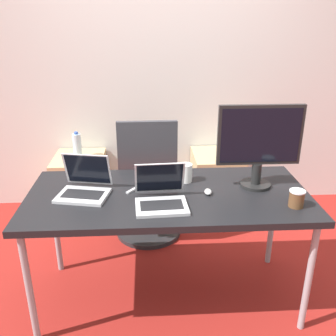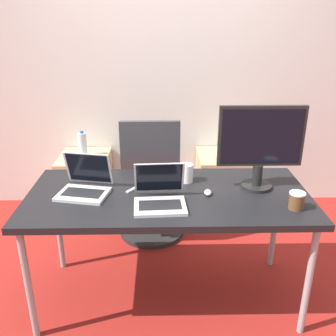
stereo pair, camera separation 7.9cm
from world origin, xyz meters
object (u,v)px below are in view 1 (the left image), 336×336
object	(u,v)px
cabinet_left	(81,186)
cabinet_right	(216,183)
office_chair	(148,194)
laptop_left	(84,186)
coffee_cup_brown	(297,198)
water_bottle	(77,145)
mouse	(208,192)
monitor	(259,143)
coffee_cup_white	(186,173)
laptop_right	(161,196)

from	to	relation	value
cabinet_left	cabinet_right	bearing A→B (deg)	0.00
office_chair	cabinet_left	bearing A→B (deg)	144.98
laptop_left	coffee_cup_brown	bearing A→B (deg)	-10.86
water_bottle	coffee_cup_brown	size ratio (longest dim) A/B	2.39
laptop_left	mouse	xyz separation A→B (m)	(0.74, -0.05, -0.03)
cabinet_right	monitor	xyz separation A→B (m)	(0.03, -1.11, 0.77)
water_bottle	coffee_cup_white	size ratio (longest dim) A/B	1.99
office_chair	laptop_right	size ratio (longest dim) A/B	3.49
monitor	mouse	distance (m)	0.43
water_bottle	office_chair	bearing A→B (deg)	-35.16
laptop_right	laptop_left	bearing A→B (deg)	160.62
cabinet_left	coffee_cup_brown	size ratio (longest dim) A/B	5.86
cabinet_left	monitor	bearing A→B (deg)	-40.34
cabinet_right	laptop_left	size ratio (longest dim) A/B	1.76
monitor	coffee_cup_brown	distance (m)	0.40
cabinet_left	cabinet_right	world-z (taller)	same
office_chair	mouse	bearing A→B (deg)	-64.80
laptop_left	laptop_right	size ratio (longest dim) A/B	1.07
cabinet_right	coffee_cup_brown	size ratio (longest dim) A/B	5.86
office_chair	cabinet_right	size ratio (longest dim) A/B	1.85
mouse	coffee_cup_white	xyz separation A→B (m)	(-0.12, 0.20, 0.04)
cabinet_right	coffee_cup_brown	world-z (taller)	coffee_cup_brown
office_chair	laptop_right	bearing A→B (deg)	-85.20
cabinet_right	monitor	world-z (taller)	monitor
mouse	coffee_cup_white	distance (m)	0.23
coffee_cup_white	coffee_cup_brown	bearing A→B (deg)	-32.96
cabinet_left	coffee_cup_white	size ratio (longest dim) A/B	4.87
laptop_right	mouse	distance (m)	0.31
cabinet_right	coffee_cup_white	bearing A→B (deg)	-111.80
office_chair	coffee_cup_brown	world-z (taller)	office_chair
laptop_right	monitor	size ratio (longest dim) A/B	0.59
cabinet_right	water_bottle	distance (m)	1.34
water_bottle	coffee_cup_brown	xyz separation A→B (m)	(1.46, -1.40, 0.13)
cabinet_left	cabinet_right	size ratio (longest dim) A/B	1.00
water_bottle	laptop_left	distance (m)	1.20
monitor	coffee_cup_brown	world-z (taller)	monitor
cabinet_left	mouse	distance (m)	1.64
office_chair	mouse	size ratio (longest dim) A/B	16.28
cabinet_right	coffee_cup_brown	distance (m)	1.50
cabinet_left	coffee_cup_white	bearing A→B (deg)	-49.22
laptop_left	coffee_cup_white	distance (m)	0.64
laptop_right	coffee_cup_white	xyz separation A→B (m)	(0.17, 0.31, 0.01)
cabinet_left	laptop_right	bearing A→B (deg)	-62.02
cabinet_left	monitor	world-z (taller)	monitor
water_bottle	mouse	size ratio (longest dim) A/B	3.59
office_chair	coffee_cup_white	world-z (taller)	office_chair
cabinet_right	mouse	world-z (taller)	mouse
cabinet_left	laptop_left	distance (m)	1.30
water_bottle	mouse	bearing A→B (deg)	-50.76
cabinet_left	laptop_right	xyz separation A→B (m)	(0.70, -1.32, 0.53)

